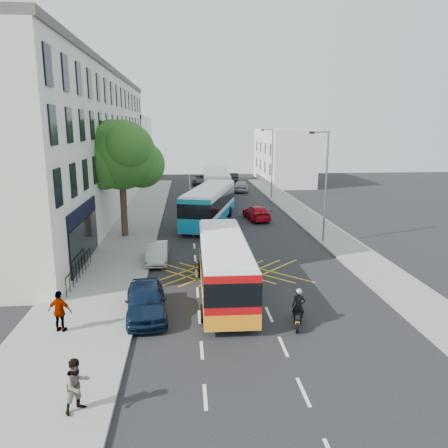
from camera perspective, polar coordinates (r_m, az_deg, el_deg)
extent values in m
plane|color=black|center=(20.57, 5.90, -11.67)|extent=(120.00, 120.00, 0.00)
cube|color=gray|center=(34.76, -12.77, -1.59)|extent=(5.00, 70.00, 0.15)
cube|color=gray|center=(36.19, 13.20, -1.05)|extent=(3.00, 70.00, 0.15)
cube|color=beige|center=(44.16, -18.72, 9.49)|extent=(8.00, 45.00, 13.00)
cube|color=#59544C|center=(44.37, -19.36, 18.21)|extent=(8.30, 45.00, 0.50)
cube|color=black|center=(27.59, -18.01, 1.50)|extent=(0.12, 7.00, 0.90)
cube|color=black|center=(27.98, -17.76, -2.12)|extent=(0.12, 7.00, 2.60)
cube|color=silver|center=(74.19, -13.11, 9.70)|extent=(8.00, 20.00, 10.00)
cube|color=silver|center=(68.13, 7.61, 8.83)|extent=(6.00, 18.00, 8.00)
cylinder|color=#382619|center=(34.28, -12.96, 2.10)|extent=(0.50, 0.50, 4.40)
sphere|color=#265618|center=(33.80, -13.29, 8.78)|extent=(5.20, 5.20, 5.20)
sphere|color=#265618|center=(34.48, -10.72, 7.63)|extent=(3.60, 3.60, 3.60)
sphere|color=#265618|center=(33.45, -15.44, 7.59)|extent=(3.80, 3.80, 3.80)
sphere|color=#265618|center=(32.40, -12.61, 9.72)|extent=(3.40, 3.40, 3.40)
sphere|color=#265618|center=(34.96, -14.44, 10.48)|extent=(3.20, 3.20, 3.20)
cylinder|color=slate|center=(32.27, 13.16, 4.68)|extent=(0.14, 0.14, 8.00)
cylinder|color=slate|center=(31.80, 12.47, 11.66)|extent=(1.20, 0.10, 0.10)
cube|color=black|center=(31.63, 11.40, 11.62)|extent=(0.35, 0.15, 0.18)
cylinder|color=slate|center=(51.54, 6.30, 7.82)|extent=(0.14, 0.14, 8.00)
cylinder|color=slate|center=(51.25, 5.74, 12.18)|extent=(1.20, 0.10, 0.10)
cube|color=black|center=(51.14, 5.06, 12.13)|extent=(0.35, 0.15, 0.18)
cube|color=silver|center=(22.41, -0.01, -5.31)|extent=(2.42, 10.11, 2.43)
cube|color=silver|center=(22.05, -0.02, -2.20)|extent=(2.24, 9.91, 0.11)
cube|color=black|center=(22.31, -0.02, -4.47)|extent=(2.48, 10.17, 1.01)
cube|color=orange|center=(22.69, -0.01, -7.35)|extent=(2.47, 10.16, 0.69)
cube|color=#BC0A0D|center=(17.72, 1.18, -10.24)|extent=(2.33, 0.13, 2.29)
cube|color=#FF0C0C|center=(17.92, -1.75, -12.22)|extent=(0.25, 0.06, 0.25)
cube|color=#FF0C0C|center=(18.07, 4.06, -12.02)|extent=(0.25, 0.06, 0.25)
cylinder|color=black|center=(25.32, -3.07, -5.86)|extent=(0.27, 0.83, 0.82)
cylinder|color=black|center=(25.46, 2.12, -5.74)|extent=(0.27, 0.83, 0.82)
cylinder|color=black|center=(19.60, -2.69, -11.57)|extent=(0.27, 0.83, 0.82)
cylinder|color=black|center=(19.78, 4.09, -11.35)|extent=(0.27, 0.83, 0.82)
cube|color=silver|center=(38.50, -1.90, 2.63)|extent=(5.45, 11.69, 2.75)
cube|color=silver|center=(38.28, -1.91, 4.73)|extent=(5.19, 11.42, 0.12)
cube|color=black|center=(38.43, -1.90, 3.20)|extent=(5.52, 11.77, 1.14)
cube|color=#0E77B0|center=(38.68, -1.89, 1.23)|extent=(5.51, 11.75, 0.78)
cube|color=#0D81A4|center=(33.06, -3.92, 0.98)|extent=(2.57, 0.78, 2.59)
cube|color=#FF0C0C|center=(33.47, -5.64, -0.18)|extent=(0.26, 0.12, 0.25)
cube|color=#FF0C0C|center=(32.98, -2.14, -0.32)|extent=(0.26, 0.12, 0.25)
cylinder|color=black|center=(41.99, -2.74, 1.71)|extent=(0.52, 0.98, 0.93)
cylinder|color=black|center=(41.51, 0.75, 1.59)|extent=(0.52, 0.98, 0.93)
cylinder|color=black|center=(35.40, -5.21, -0.41)|extent=(0.52, 0.98, 0.93)
cylinder|color=black|center=(34.82, -1.09, -0.58)|extent=(0.52, 0.98, 0.93)
cube|color=silver|center=(50.94, -0.97, 5.25)|extent=(3.38, 12.33, 2.94)
cube|color=silver|center=(50.76, -0.98, 6.96)|extent=(3.15, 12.08, 0.13)
cube|color=black|center=(50.89, -0.97, 5.71)|extent=(3.44, 12.40, 1.22)
cube|color=#0D7FA4|center=(51.08, -0.97, 4.11)|extent=(3.43, 12.38, 0.83)
cube|color=silver|center=(44.92, -0.82, 4.28)|extent=(2.82, 0.24, 2.77)
cube|color=#FF0C0C|center=(45.02, -2.26, 3.29)|extent=(0.25, 0.07, 0.25)
cube|color=#FF0C0C|center=(45.07, 0.63, 3.31)|extent=(0.25, 0.07, 0.25)
cylinder|color=black|center=(54.42, -2.50, 4.27)|extent=(0.36, 1.01, 1.00)
cylinder|color=black|center=(54.46, 0.43, 4.29)|extent=(0.36, 1.01, 1.00)
cylinder|color=black|center=(47.07, -2.56, 2.95)|extent=(0.36, 1.01, 1.00)
cylinder|color=black|center=(47.13, 0.82, 2.97)|extent=(0.36, 1.01, 1.00)
cylinder|color=black|center=(18.96, 9.56, -13.02)|extent=(0.27, 0.59, 0.58)
cylinder|color=black|center=(20.19, 9.72, -11.37)|extent=(0.27, 0.59, 0.58)
cube|color=black|center=(19.47, 9.68, -11.45)|extent=(0.50, 1.10, 0.20)
cube|color=black|center=(19.61, 9.72, -10.75)|extent=(0.36, 0.46, 0.18)
cube|color=black|center=(19.21, 9.66, -11.40)|extent=(0.35, 0.50, 0.09)
cylinder|color=slate|center=(20.02, 9.76, -10.52)|extent=(0.16, 0.39, 0.76)
cylinder|color=slate|center=(19.77, 9.77, -9.83)|extent=(0.53, 0.19, 0.04)
cube|color=gold|center=(18.73, 9.57, -12.65)|extent=(0.16, 0.07, 0.12)
imported|color=black|center=(19.28, 9.71, -10.54)|extent=(0.65, 0.52, 1.56)
sphere|color=#99999E|center=(19.03, 9.79, -8.69)|extent=(0.27, 0.27, 0.27)
imported|color=#0C1A32|center=(20.33, -10.16, -9.79)|extent=(2.22, 4.59, 1.51)
imported|color=#A2A5A9|center=(28.00, -8.71, -3.73)|extent=(1.38, 3.77, 1.23)
imported|color=#AC0716|center=(40.28, 4.27, 1.49)|extent=(2.29, 4.68, 1.31)
imported|color=#3C3E43|center=(64.57, -3.00, 5.79)|extent=(2.78, 5.30, 1.42)
imported|color=#95979C|center=(57.52, 2.27, 4.98)|extent=(2.36, 4.62, 1.50)
imported|color=black|center=(68.42, 1.24, 6.15)|extent=(1.63, 4.08, 1.32)
imported|color=gray|center=(14.39, -18.64, -19.31)|extent=(1.03, 1.03, 1.68)
imported|color=gray|center=(19.47, -20.64, -10.63)|extent=(1.10, 0.66, 1.75)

